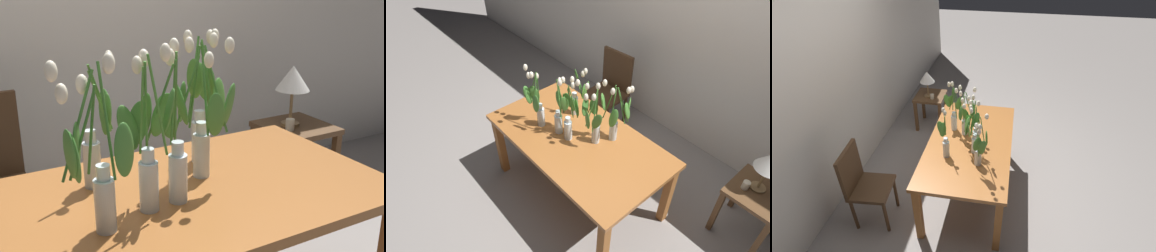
# 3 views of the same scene
# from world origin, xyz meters

# --- Properties ---
(ground_plane) EXTENTS (18.00, 18.00, 0.00)m
(ground_plane) POSITION_xyz_m (0.00, 0.00, 0.00)
(ground_plane) COLOR gray
(room_wall_rear) EXTENTS (9.00, 0.10, 2.70)m
(room_wall_rear) POSITION_xyz_m (0.00, 1.52, 1.35)
(room_wall_rear) COLOR silver
(room_wall_rear) RESTS_ON ground
(dining_table) EXTENTS (1.60, 0.90, 0.74)m
(dining_table) POSITION_xyz_m (0.00, 0.00, 0.65)
(dining_table) COLOR #A3602D
(dining_table) RESTS_ON ground
(tulip_vase_0) EXTENTS (0.22, 0.16, 0.58)m
(tulip_vase_0) POSITION_xyz_m (-0.16, -0.06, 0.95)
(tulip_vase_0) COLOR silver
(tulip_vase_0) RESTS_ON dining_table
(tulip_vase_1) EXTENTS (0.21, 0.26, 0.58)m
(tulip_vase_1) POSITION_xyz_m (0.22, 0.22, 0.98)
(tulip_vase_1) COLOR silver
(tulip_vase_1) RESTS_ON dining_table
(tulip_vase_2) EXTENTS (0.18, 0.16, 0.58)m
(tulip_vase_2) POSITION_xyz_m (-0.06, -0.03, 0.95)
(tulip_vase_2) COLOR silver
(tulip_vase_2) RESTS_ON dining_table
(tulip_vase_3) EXTENTS (0.24, 0.16, 0.59)m
(tulip_vase_3) POSITION_xyz_m (-0.37, -0.15, 0.96)
(tulip_vase_3) COLOR silver
(tulip_vase_3) RESTS_ON dining_table
(tulip_vase_4) EXTENTS (0.15, 0.16, 0.51)m
(tulip_vase_4) POSITION_xyz_m (-0.25, 0.22, 0.91)
(tulip_vase_4) COLOR silver
(tulip_vase_4) RESTS_ON dining_table
(tulip_vase_5) EXTENTS (0.27, 0.20, 0.57)m
(tulip_vase_5) POSITION_xyz_m (0.12, 0.06, 0.97)
(tulip_vase_5) COLOR silver
(tulip_vase_5) RESTS_ON dining_table
(dining_chair) EXTENTS (0.43, 0.43, 0.93)m
(dining_chair) POSITION_xyz_m (-0.59, 1.01, 0.52)
(dining_chair) COLOR #4C331E
(dining_chair) RESTS_ON ground
(side_table) EXTENTS (0.44, 0.44, 0.55)m
(side_table) POSITION_xyz_m (1.28, 0.82, 0.43)
(side_table) COLOR brown
(side_table) RESTS_ON ground
(pillar_candle) EXTENTS (0.06, 0.06, 0.07)m
(pillar_candle) POSITION_xyz_m (1.18, 0.76, 0.59)
(pillar_candle) COLOR beige
(pillar_candle) RESTS_ON side_table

